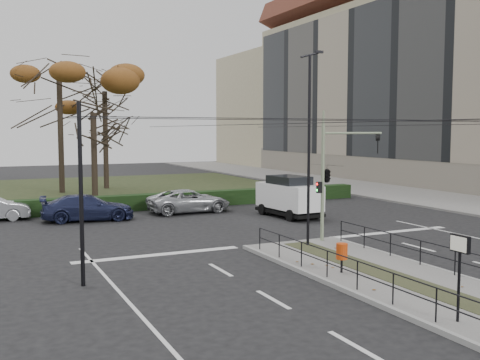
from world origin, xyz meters
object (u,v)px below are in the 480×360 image
object	(u,v)px
parked_car_fourth	(189,201)
white_van	(289,195)
parked_car_third	(88,208)
litter_bin	(342,252)
rust_tree	(59,80)
traffic_light	(328,173)
bare_tree_center	(105,99)
bare_tree_near	(93,119)
streetlamp_median_far	(309,147)
info_panel	(460,254)

from	to	relation	value
parked_car_fourth	white_van	size ratio (longest dim) A/B	1.10
parked_car_third	white_van	distance (m)	11.62
litter_bin	parked_car_fourth	distance (m)	16.85
litter_bin	rust_tree	size ratio (longest dim) A/B	0.09
traffic_light	parked_car_fourth	bearing A→B (deg)	101.45
rust_tree	white_van	bearing A→B (deg)	-60.53
white_van	bare_tree_center	size ratio (longest dim) A/B	0.42
white_van	rust_tree	bearing A→B (deg)	119.47
white_van	bare_tree_near	world-z (taller)	bare_tree_near
parked_car_third	rust_tree	size ratio (longest dim) A/B	0.43
parked_car_fourth	bare_tree_near	xyz separation A→B (m)	(-4.16, 8.53, 5.17)
parked_car_fourth	white_van	world-z (taller)	white_van
streetlamp_median_far	white_van	world-z (taller)	streetlamp_median_far
white_van	parked_car_third	bearing A→B (deg)	161.88
litter_bin	white_van	size ratio (longest dim) A/B	0.22
traffic_light	parked_car_third	world-z (taller)	traffic_light
litter_bin	traffic_light	bearing A→B (deg)	60.51
rust_tree	traffic_light	bearing A→B (deg)	-72.73
parked_car_third	white_van	size ratio (longest dim) A/B	1.09
bare_tree_near	rust_tree	bearing A→B (deg)	105.05
traffic_light	rust_tree	bearing A→B (deg)	107.27
info_panel	parked_car_third	distance (m)	22.44
streetlamp_median_far	rust_tree	world-z (taller)	rust_tree
info_panel	rust_tree	size ratio (longest dim) A/B	0.19
parked_car_fourth	bare_tree_center	bearing A→B (deg)	4.49
info_panel	parked_car_fourth	world-z (taller)	info_panel
litter_bin	parked_car_third	size ratio (longest dim) A/B	0.20
bare_tree_near	bare_tree_center	bearing A→B (deg)	72.26
info_panel	streetlamp_median_far	xyz separation A→B (m)	(1.73, 9.95, 2.44)
streetlamp_median_far	bare_tree_center	size ratio (longest dim) A/B	0.75
parked_car_fourth	white_van	distance (m)	6.33
parked_car_third	rust_tree	bearing A→B (deg)	4.36
white_van	rust_tree	world-z (taller)	rust_tree
white_van	litter_bin	bearing A→B (deg)	-112.59
streetlamp_median_far	parked_car_third	world-z (taller)	streetlamp_median_far
parked_car_third	bare_tree_near	world-z (taller)	bare_tree_near
streetlamp_median_far	rust_tree	bearing A→B (deg)	103.98
white_van	bare_tree_near	distance (m)	16.19
white_van	bare_tree_near	bearing A→B (deg)	124.91
streetlamp_median_far	traffic_light	bearing A→B (deg)	24.29
parked_car_fourth	bare_tree_center	size ratio (longest dim) A/B	0.47
traffic_light	streetlamp_median_far	xyz separation A→B (m)	(-1.44, -0.65, 1.18)
white_van	bare_tree_center	world-z (taller)	bare_tree_center
info_panel	parked_car_third	bearing A→B (deg)	104.22
info_panel	white_van	distance (m)	18.95
litter_bin	bare_tree_near	xyz separation A→B (m)	(-3.62, 25.37, 5.01)
traffic_light	litter_bin	bearing A→B (deg)	-119.49
litter_bin	bare_tree_center	distance (m)	33.77
traffic_light	info_panel	distance (m)	11.14
litter_bin	bare_tree_near	world-z (taller)	bare_tree_near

